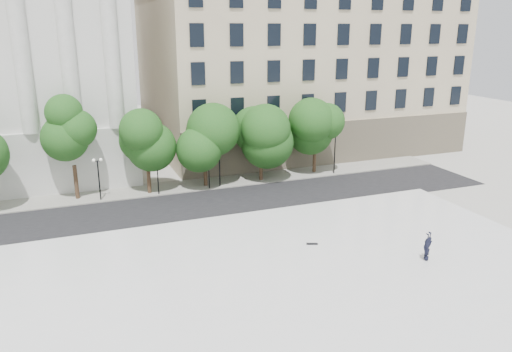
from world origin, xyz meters
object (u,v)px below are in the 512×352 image
(traffic_light_west, at_px, (157,156))
(traffic_light_east, at_px, (208,152))
(skateboard, at_px, (312,244))
(person_lying, at_px, (426,256))

(traffic_light_west, relative_size, traffic_light_east, 1.01)
(traffic_light_east, height_order, skateboard, traffic_light_east)
(traffic_light_west, height_order, traffic_light_east, traffic_light_west)
(traffic_light_west, bearing_deg, skateboard, -63.83)
(traffic_light_west, xyz_separation_m, person_lying, (13.60, -20.74, -3.04))
(traffic_light_east, relative_size, skateboard, 5.29)
(skateboard, bearing_deg, traffic_light_west, 138.87)
(traffic_light_west, bearing_deg, traffic_light_east, 0.00)
(skateboard, bearing_deg, person_lying, -17.25)
(traffic_light_east, xyz_separation_m, skateboard, (2.92, -15.89, -3.21))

